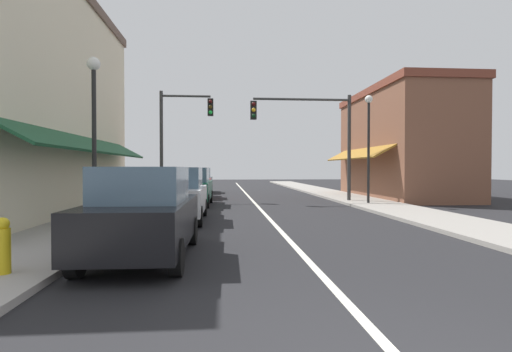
% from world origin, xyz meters
% --- Properties ---
extents(ground_plane, '(80.00, 80.00, 0.00)m').
position_xyz_m(ground_plane, '(0.00, 18.00, 0.00)').
color(ground_plane, black).
extents(sidewalk_left, '(2.60, 56.00, 0.12)m').
position_xyz_m(sidewalk_left, '(-5.50, 18.00, 0.06)').
color(sidewalk_left, '#A39E99').
rests_on(sidewalk_left, ground).
extents(sidewalk_right, '(2.60, 56.00, 0.12)m').
position_xyz_m(sidewalk_right, '(5.50, 18.00, 0.06)').
color(sidewalk_right, gray).
rests_on(sidewalk_right, ground).
extents(lane_center_stripe, '(0.14, 52.00, 0.01)m').
position_xyz_m(lane_center_stripe, '(0.00, 18.00, 0.00)').
color(lane_center_stripe, silver).
rests_on(lane_center_stripe, ground).
extents(storefront_left_block, '(6.18, 14.20, 8.56)m').
position_xyz_m(storefront_left_block, '(-9.23, 12.00, 4.28)').
color(storefront_left_block, beige).
rests_on(storefront_left_block, ground).
extents(storefront_right_block, '(5.54, 10.20, 6.37)m').
position_xyz_m(storefront_right_block, '(8.91, 20.00, 3.19)').
color(storefront_right_block, brown).
rests_on(storefront_right_block, ground).
extents(parked_car_nearest_left, '(1.84, 4.13, 1.77)m').
position_xyz_m(parked_car_nearest_left, '(-3.11, 4.96, 0.88)').
color(parked_car_nearest_left, black).
rests_on(parked_car_nearest_left, ground).
extents(parked_car_second_left, '(1.81, 4.11, 1.77)m').
position_xyz_m(parked_car_second_left, '(-3.08, 10.39, 0.88)').
color(parked_car_second_left, silver).
rests_on(parked_car_second_left, ground).
extents(parked_car_third_left, '(1.87, 4.14, 1.77)m').
position_xyz_m(parked_car_third_left, '(-3.03, 15.91, 0.88)').
color(parked_car_third_left, '#0F4C33').
rests_on(parked_car_third_left, ground).
extents(parked_car_far_left, '(1.84, 4.13, 1.77)m').
position_xyz_m(parked_car_far_left, '(-3.14, 20.58, 0.88)').
color(parked_car_far_left, maroon).
rests_on(parked_car_far_left, ground).
extents(parked_car_distant_left, '(1.78, 4.10, 1.77)m').
position_xyz_m(parked_car_distant_left, '(-3.23, 25.68, 0.88)').
color(parked_car_distant_left, '#4C5156').
rests_on(parked_car_distant_left, ground).
extents(traffic_signal_mast_arm, '(5.12, 0.50, 5.43)m').
position_xyz_m(traffic_signal_mast_arm, '(2.99, 16.89, 3.73)').
color(traffic_signal_mast_arm, '#333333').
rests_on(traffic_signal_mast_arm, ground).
extents(traffic_signal_left_corner, '(2.82, 0.50, 5.79)m').
position_xyz_m(traffic_signal_left_corner, '(-3.92, 18.45, 3.79)').
color(traffic_signal_left_corner, '#333333').
rests_on(traffic_signal_left_corner, ground).
extents(street_lamp_left_near, '(0.36, 0.36, 4.79)m').
position_xyz_m(street_lamp_left_near, '(-5.12, 8.47, 3.23)').
color(street_lamp_left_near, black).
rests_on(street_lamp_left_near, ground).
extents(street_lamp_right_mid, '(0.36, 0.36, 5.13)m').
position_xyz_m(street_lamp_right_mid, '(5.19, 15.30, 3.42)').
color(street_lamp_right_mid, black).
rests_on(street_lamp_right_mid, ground).
extents(fire_hydrant, '(0.22, 0.22, 0.87)m').
position_xyz_m(fire_hydrant, '(-4.97, 3.56, 0.55)').
color(fire_hydrant, gold).
rests_on(fire_hydrant, ground).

